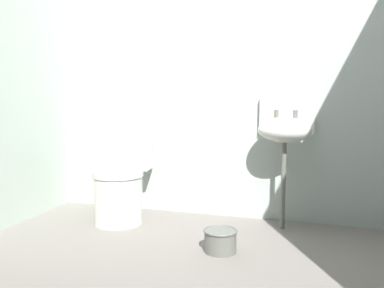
# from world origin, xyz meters

# --- Properties ---
(ground_plane) EXTENTS (3.34, 2.49, 0.08)m
(ground_plane) POSITION_xyz_m (0.00, 0.00, -0.04)
(ground_plane) COLOR slate
(wall_back) EXTENTS (3.34, 0.10, 2.38)m
(wall_back) POSITION_xyz_m (0.00, 1.09, 1.19)
(wall_back) COLOR #B4C1BA
(wall_back) RESTS_ON ground
(toilet_near_wall) EXTENTS (0.46, 0.64, 0.78)m
(toilet_near_wall) POSITION_xyz_m (-0.73, 0.69, 0.32)
(toilet_near_wall) COLOR silver
(toilet_near_wall) RESTS_ON ground
(sink) EXTENTS (0.42, 0.35, 0.99)m
(sink) POSITION_xyz_m (0.54, 0.88, 0.75)
(sink) COLOR slate
(sink) RESTS_ON ground
(bucket) EXTENTS (0.22, 0.22, 0.15)m
(bucket) POSITION_xyz_m (0.20, 0.25, 0.08)
(bucket) COLOR slate
(bucket) RESTS_ON ground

